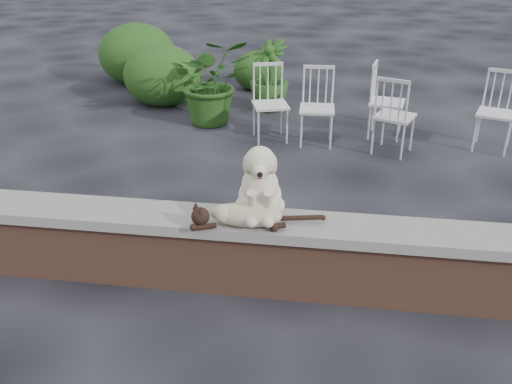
# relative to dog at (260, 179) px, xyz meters

# --- Properties ---
(ground) EXTENTS (60.00, 60.00, 0.00)m
(ground) POSITION_rel_dog_xyz_m (0.44, -0.05, -0.88)
(ground) COLOR black
(ground) RESTS_ON ground
(brick_wall) EXTENTS (6.00, 0.30, 0.50)m
(brick_wall) POSITION_rel_dog_xyz_m (0.44, -0.05, -0.63)
(brick_wall) COLOR brown
(brick_wall) RESTS_ON ground
(capstone) EXTENTS (6.20, 0.40, 0.08)m
(capstone) POSITION_rel_dog_xyz_m (0.44, -0.05, -0.34)
(capstone) COLOR slate
(capstone) RESTS_ON brick_wall
(dog) EXTENTS (0.46, 0.56, 0.60)m
(dog) POSITION_rel_dog_xyz_m (0.00, 0.00, 0.00)
(dog) COLOR beige
(dog) RESTS_ON capstone
(cat) EXTENTS (1.14, 0.42, 0.19)m
(cat) POSITION_rel_dog_xyz_m (-0.08, -0.15, -0.20)
(cat) COLOR tan
(cat) RESTS_ON capstone
(chair_a) EXTENTS (0.70, 0.70, 0.94)m
(chair_a) POSITION_rel_dog_xyz_m (-0.30, 3.13, -0.41)
(chair_a) COLOR white
(chair_a) RESTS_ON ground
(chair_b) EXTENTS (0.58, 0.58, 0.94)m
(chair_b) POSITION_rel_dog_xyz_m (0.28, 3.05, -0.41)
(chair_b) COLOR white
(chair_b) RESTS_ON ground
(chair_c) EXTENTS (0.73, 0.73, 0.94)m
(chair_c) POSITION_rel_dog_xyz_m (1.20, 2.89, -0.41)
(chair_c) COLOR white
(chair_c) RESTS_ON ground
(chair_e) EXTENTS (0.65, 0.65, 0.94)m
(chair_e) POSITION_rel_dog_xyz_m (1.15, 3.45, -0.41)
(chair_e) COLOR white
(chair_e) RESTS_ON ground
(chair_d) EXTENTS (0.71, 0.71, 0.94)m
(chair_d) POSITION_rel_dog_xyz_m (2.41, 3.18, -0.41)
(chair_d) COLOR white
(chair_d) RESTS_ON ground
(potted_plant_a) EXTENTS (1.28, 1.19, 1.17)m
(potted_plant_a) POSITION_rel_dog_xyz_m (-1.16, 3.66, -0.29)
(potted_plant_a) COLOR #214A15
(potted_plant_a) RESTS_ON ground
(potted_plant_b) EXTENTS (0.81, 0.81, 1.02)m
(potted_plant_b) POSITION_rel_dog_xyz_m (-0.47, 4.38, -0.37)
(potted_plant_b) COLOR #214A15
(potted_plant_b) RESTS_ON ground
(shrubbery) EXTENTS (3.20, 2.30, 1.05)m
(shrubbery) POSITION_rel_dog_xyz_m (-2.35, 5.21, -0.45)
(shrubbery) COLOR #214A15
(shrubbery) RESTS_ON ground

